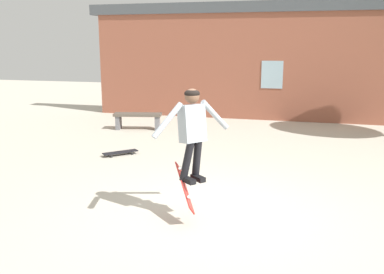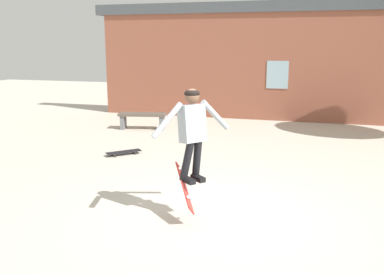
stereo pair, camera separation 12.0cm
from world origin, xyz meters
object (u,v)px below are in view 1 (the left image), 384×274
Objects in this scene: skater at (192,127)px; skateboard_flipping at (185,187)px; park_bench at (138,118)px; skateboard_resting at (120,152)px.

skater reaches higher than skateboard_flipping.
park_bench is 2.04× the size of skateboard_resting.
skateboard_resting is at bearing -174.24° from skateboard_flipping.
skater is 1.78× the size of skateboard_flipping.
skateboard_flipping is at bearing -73.79° from park_bench.
skateboard_flipping is (3.24, -6.08, 0.14)m from park_bench.
skater reaches higher than park_bench.
park_bench is 6.95m from skater.
park_bench is at bearing 59.11° from skateboard_resting.
skateboard_flipping is 1.04× the size of skateboard_resting.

